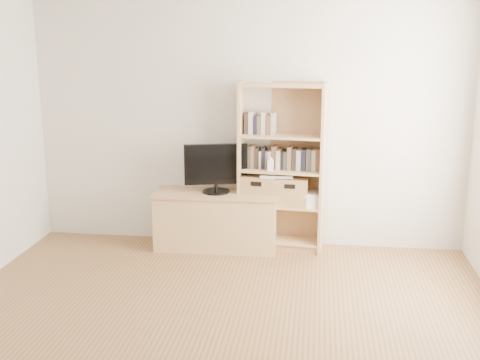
% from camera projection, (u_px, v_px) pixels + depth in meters
% --- Properties ---
extents(back_wall, '(4.50, 0.02, 2.60)m').
position_uv_depth(back_wall, '(248.00, 122.00, 6.23)').
color(back_wall, beige).
rests_on(back_wall, floor).
extents(tv_stand, '(1.26, 0.51, 0.57)m').
position_uv_depth(tv_stand, '(216.00, 221.00, 6.28)').
color(tv_stand, tan).
rests_on(tv_stand, floor).
extents(bookshelf, '(0.89, 0.39, 1.73)m').
position_uv_depth(bookshelf, '(281.00, 167.00, 6.14)').
color(bookshelf, tan).
rests_on(bookshelf, floor).
extents(television, '(0.64, 0.20, 0.51)m').
position_uv_depth(television, '(216.00, 168.00, 6.15)').
color(television, black).
rests_on(television, tv_stand).
extents(books_row_mid, '(0.81, 0.23, 0.21)m').
position_uv_depth(books_row_mid, '(282.00, 159.00, 6.13)').
color(books_row_mid, black).
rests_on(books_row_mid, bookshelf).
extents(books_row_upper, '(0.40, 0.18, 0.21)m').
position_uv_depth(books_row_upper, '(264.00, 124.00, 6.09)').
color(books_row_upper, black).
rests_on(books_row_upper, bookshelf).
extents(baby_monitor, '(0.06, 0.04, 0.11)m').
position_uv_depth(baby_monitor, '(271.00, 165.00, 6.06)').
color(baby_monitor, white).
rests_on(baby_monitor, bookshelf).
extents(basket_left, '(0.39, 0.33, 0.29)m').
position_uv_depth(basket_left, '(259.00, 189.00, 6.24)').
color(basket_left, '#946442').
rests_on(basket_left, bookshelf).
extents(basket_right, '(0.36, 0.31, 0.29)m').
position_uv_depth(basket_right, '(291.00, 191.00, 6.17)').
color(basket_right, '#946442').
rests_on(basket_right, bookshelf).
extents(laptop, '(0.35, 0.25, 0.03)m').
position_uv_depth(laptop, '(276.00, 175.00, 6.15)').
color(laptop, silver).
rests_on(laptop, basket_left).
extents(magazine_stack, '(0.19, 0.26, 0.12)m').
position_uv_depth(magazine_stack, '(310.00, 200.00, 6.15)').
color(magazine_stack, beige).
rests_on(magazine_stack, bookshelf).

